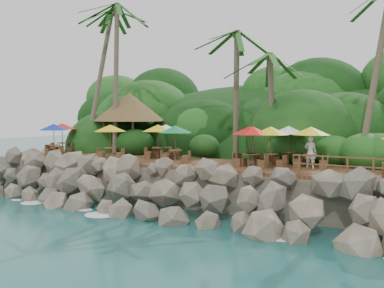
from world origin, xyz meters
The scene contains 12 objects.
ground centered at (0.00, 0.00, 0.00)m, with size 140.00×140.00×0.00m, color #19514F.
land_base centered at (0.00, 16.00, 1.05)m, with size 32.00×25.20×2.10m, color gray.
jungle_hill centered at (0.00, 23.50, 0.00)m, with size 44.80×28.00×15.40m, color #143811.
seawall centered at (0.00, 2.00, 1.15)m, with size 29.00×4.00×2.30m, color gray, non-canonical shape.
terrace centered at (0.00, 6.00, 2.20)m, with size 26.00×5.00×0.20m, color brown.
jungle_foliage centered at (0.00, 15.00, 0.00)m, with size 44.00×16.00×12.00m, color #143811, non-canonical shape.
foam_line centered at (0.00, 0.30, 0.03)m, with size 25.20×0.80×0.06m.
palms centered at (1.96, 8.96, 11.47)m, with size 30.63×6.81×12.57m.
palapa centered at (-7.71, 9.70, 5.79)m, with size 5.58×5.58×4.60m.
dining_clusters centered at (0.34, 5.78, 4.17)m, with size 25.67×5.03×2.25m.
railing centered at (10.04, 3.65, 2.91)m, with size 6.10×0.10×1.00m.
waiter centered at (7.12, 6.42, 3.18)m, with size 0.64×0.42×1.76m, color white.
Camera 1 is at (12.93, -16.51, 5.17)m, focal length 39.79 mm.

